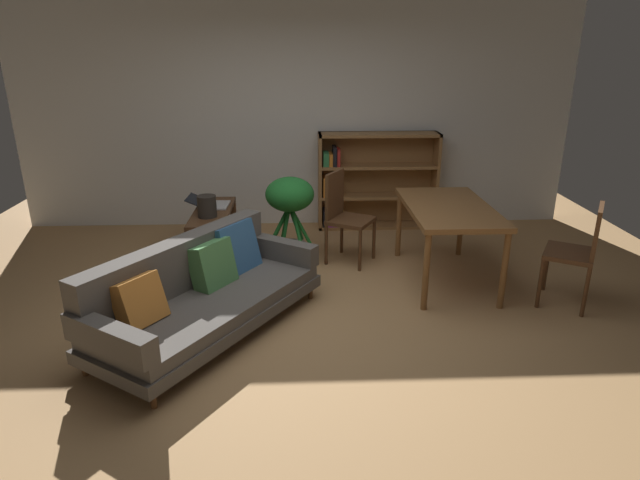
{
  "coord_description": "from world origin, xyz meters",
  "views": [
    {
      "loc": [
        0.01,
        -4.02,
        2.18
      ],
      "look_at": [
        0.2,
        0.42,
        0.57
      ],
      "focal_mm": 30.17,
      "sensor_mm": 36.0,
      "label": 1
    }
  ],
  "objects_px": {
    "fabric_couch": "(202,291)",
    "open_laptop": "(210,203)",
    "dining_chair_far": "(344,213)",
    "dining_chair_near": "(579,249)",
    "dining_table": "(448,213)",
    "bookshelf": "(370,182)",
    "media_console": "(214,234)",
    "desk_speaker": "(207,206)",
    "potted_floor_plant": "(290,209)"
  },
  "relations": [
    {
      "from": "media_console",
      "to": "dining_chair_far",
      "type": "height_order",
      "value": "dining_chair_far"
    },
    {
      "from": "media_console",
      "to": "bookshelf",
      "type": "height_order",
      "value": "bookshelf"
    },
    {
      "from": "media_console",
      "to": "open_laptop",
      "type": "xyz_separation_m",
      "value": [
        -0.05,
        0.19,
        0.29
      ]
    },
    {
      "from": "dining_chair_near",
      "to": "bookshelf",
      "type": "distance_m",
      "value": 2.77
    },
    {
      "from": "media_console",
      "to": "dining_chair_far",
      "type": "relative_size",
      "value": 1.17
    },
    {
      "from": "fabric_couch",
      "to": "dining_chair_far",
      "type": "distance_m",
      "value": 1.92
    },
    {
      "from": "dining_chair_far",
      "to": "desk_speaker",
      "type": "bearing_deg",
      "value": -178.67
    },
    {
      "from": "fabric_couch",
      "to": "dining_table",
      "type": "distance_m",
      "value": 2.41
    },
    {
      "from": "open_laptop",
      "to": "dining_table",
      "type": "bearing_deg",
      "value": -20.75
    },
    {
      "from": "desk_speaker",
      "to": "dining_table",
      "type": "relative_size",
      "value": 0.16
    },
    {
      "from": "potted_floor_plant",
      "to": "media_console",
      "type": "bearing_deg",
      "value": 162.13
    },
    {
      "from": "dining_chair_near",
      "to": "media_console",
      "type": "bearing_deg",
      "value": 158.47
    },
    {
      "from": "media_console",
      "to": "dining_table",
      "type": "xyz_separation_m",
      "value": [
        2.35,
        -0.72,
        0.42
      ]
    },
    {
      "from": "dining_chair_near",
      "to": "dining_chair_far",
      "type": "height_order",
      "value": "dining_chair_far"
    },
    {
      "from": "desk_speaker",
      "to": "dining_chair_far",
      "type": "bearing_deg",
      "value": 1.33
    },
    {
      "from": "open_laptop",
      "to": "dining_table",
      "type": "xyz_separation_m",
      "value": [
        2.39,
        -0.91,
        0.13
      ]
    },
    {
      "from": "open_laptop",
      "to": "dining_chair_near",
      "type": "distance_m",
      "value": 3.71
    },
    {
      "from": "desk_speaker",
      "to": "potted_floor_plant",
      "type": "bearing_deg",
      "value": -3.61
    },
    {
      "from": "desk_speaker",
      "to": "dining_chair_near",
      "type": "bearing_deg",
      "value": -18.19
    },
    {
      "from": "fabric_couch",
      "to": "potted_floor_plant",
      "type": "xyz_separation_m",
      "value": [
        0.7,
        1.34,
        0.27
      ]
    },
    {
      "from": "potted_floor_plant",
      "to": "dining_chair_far",
      "type": "bearing_deg",
      "value": 8.73
    },
    {
      "from": "bookshelf",
      "to": "potted_floor_plant",
      "type": "bearing_deg",
      "value": -127.95
    },
    {
      "from": "fabric_couch",
      "to": "bookshelf",
      "type": "height_order",
      "value": "bookshelf"
    },
    {
      "from": "dining_chair_near",
      "to": "fabric_couch",
      "type": "bearing_deg",
      "value": -174.76
    },
    {
      "from": "media_console",
      "to": "dining_chair_far",
      "type": "xyz_separation_m",
      "value": [
        1.4,
        -0.18,
        0.28
      ]
    },
    {
      "from": "dining_chair_far",
      "to": "bookshelf",
      "type": "xyz_separation_m",
      "value": [
        0.42,
        1.18,
        0.04
      ]
    },
    {
      "from": "desk_speaker",
      "to": "bookshelf",
      "type": "relative_size",
      "value": 0.15
    },
    {
      "from": "dining_table",
      "to": "dining_chair_far",
      "type": "height_order",
      "value": "dining_chair_far"
    },
    {
      "from": "bookshelf",
      "to": "desk_speaker",
      "type": "bearing_deg",
      "value": -146.58
    },
    {
      "from": "media_console",
      "to": "desk_speaker",
      "type": "height_order",
      "value": "desk_speaker"
    },
    {
      "from": "dining_table",
      "to": "bookshelf",
      "type": "height_order",
      "value": "bookshelf"
    },
    {
      "from": "fabric_couch",
      "to": "bookshelf",
      "type": "bearing_deg",
      "value": 57.14
    },
    {
      "from": "dining_table",
      "to": "media_console",
      "type": "bearing_deg",
      "value": 162.97
    },
    {
      "from": "media_console",
      "to": "desk_speaker",
      "type": "xyz_separation_m",
      "value": [
        -0.01,
        -0.22,
        0.38
      ]
    },
    {
      "from": "potted_floor_plant",
      "to": "dining_chair_far",
      "type": "xyz_separation_m",
      "value": [
        0.56,
        0.09,
        -0.08
      ]
    },
    {
      "from": "bookshelf",
      "to": "media_console",
      "type": "bearing_deg",
      "value": -151.37
    },
    {
      "from": "desk_speaker",
      "to": "dining_chair_far",
      "type": "xyz_separation_m",
      "value": [
        1.41,
        0.03,
        -0.1
      ]
    },
    {
      "from": "potted_floor_plant",
      "to": "desk_speaker",
      "type": "bearing_deg",
      "value": 176.39
    },
    {
      "from": "fabric_couch",
      "to": "desk_speaker",
      "type": "height_order",
      "value": "desk_speaker"
    },
    {
      "from": "dining_table",
      "to": "bookshelf",
      "type": "bearing_deg",
      "value": 106.95
    },
    {
      "from": "potted_floor_plant",
      "to": "dining_table",
      "type": "relative_size",
      "value": 0.68
    },
    {
      "from": "dining_chair_far",
      "to": "dining_chair_near",
      "type": "bearing_deg",
      "value": -30.31
    },
    {
      "from": "bookshelf",
      "to": "fabric_couch",
      "type": "bearing_deg",
      "value": -122.86
    },
    {
      "from": "dining_chair_near",
      "to": "dining_table",
      "type": "bearing_deg",
      "value": 148.9
    },
    {
      "from": "fabric_couch",
      "to": "open_laptop",
      "type": "bearing_deg",
      "value": 95.87
    },
    {
      "from": "media_console",
      "to": "dining_chair_far",
      "type": "bearing_deg",
      "value": -7.47
    },
    {
      "from": "media_console",
      "to": "bookshelf",
      "type": "distance_m",
      "value": 2.1
    },
    {
      "from": "potted_floor_plant",
      "to": "bookshelf",
      "type": "height_order",
      "value": "bookshelf"
    },
    {
      "from": "dining_table",
      "to": "open_laptop",
      "type": "bearing_deg",
      "value": 159.25
    },
    {
      "from": "open_laptop",
      "to": "desk_speaker",
      "type": "bearing_deg",
      "value": -85.38
    }
  ]
}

